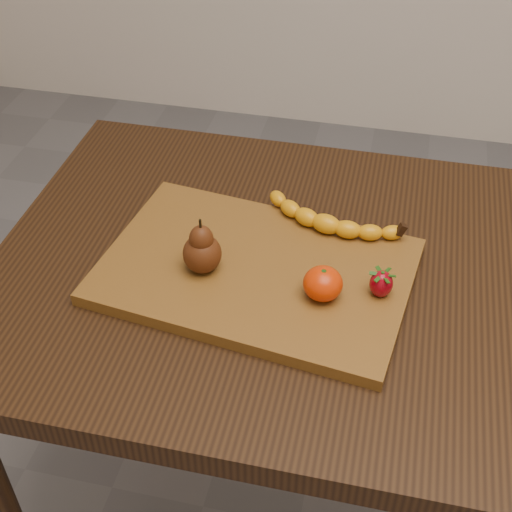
% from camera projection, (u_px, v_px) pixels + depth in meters
% --- Properties ---
extents(table, '(1.00, 0.70, 0.76)m').
position_uv_depth(table, '(315.00, 316.00, 1.14)').
color(table, black).
rests_on(table, ground).
extents(cutting_board, '(0.49, 0.36, 0.02)m').
position_uv_depth(cutting_board, '(256.00, 271.00, 1.06)').
color(cutting_board, brown).
rests_on(cutting_board, table).
extents(banana, '(0.20, 0.10, 0.03)m').
position_uv_depth(banana, '(326.00, 224.00, 1.11)').
color(banana, orange).
rests_on(banana, cutting_board).
extents(pear, '(0.07, 0.07, 0.09)m').
position_uv_depth(pear, '(202.00, 245.00, 1.02)').
color(pear, '#4C220C').
rests_on(pear, cutting_board).
extents(mandarin, '(0.07, 0.07, 0.05)m').
position_uv_depth(mandarin, '(323.00, 284.00, 0.99)').
color(mandarin, red).
rests_on(mandarin, cutting_board).
extents(strawberry, '(0.03, 0.03, 0.04)m').
position_uv_depth(strawberry, '(381.00, 283.00, 1.00)').
color(strawberry, maroon).
rests_on(strawberry, cutting_board).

